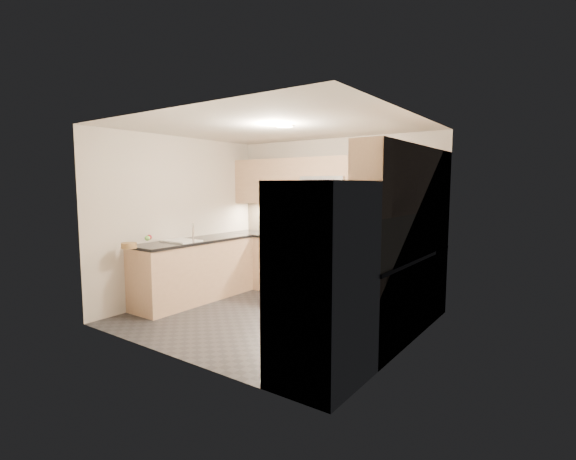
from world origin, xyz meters
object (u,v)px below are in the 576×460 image
object	(u,v)px
refrigerator	(323,283)
gas_range	(322,269)
microwave	(327,189)
fruit_basket	(129,246)
utensil_bowl	(411,241)
cutting_board	(288,234)

from	to	relation	value
refrigerator	gas_range	bearing A→B (deg)	120.88
gas_range	microwave	distance (m)	1.25
microwave	fruit_basket	size ratio (longest dim) A/B	3.83
gas_range	microwave	size ratio (longest dim) A/B	1.20
gas_range	utensil_bowl	world-z (taller)	utensil_bowl
refrigerator	utensil_bowl	xyz separation A→B (m)	(-0.03, 2.37, 0.12)
refrigerator	fruit_basket	xyz separation A→B (m)	(-2.98, 0.06, 0.08)
microwave	fruit_basket	bearing A→B (deg)	-121.49
cutting_board	fruit_basket	size ratio (longest dim) A/B	2.03
cutting_board	fruit_basket	bearing A→B (deg)	-107.97
gas_range	cutting_board	xyz separation A→B (m)	(-0.73, 0.08, 0.49)
microwave	refrigerator	size ratio (longest dim) A/B	0.42
fruit_basket	microwave	bearing A→B (deg)	58.51
fruit_basket	cutting_board	bearing A→B (deg)	72.03
microwave	refrigerator	bearing A→B (deg)	-60.38
utensil_bowl	cutting_board	distance (m)	2.15
gas_range	utensil_bowl	distance (m)	1.53
refrigerator	fruit_basket	world-z (taller)	refrigerator
microwave	utensil_bowl	world-z (taller)	microwave
refrigerator	fruit_basket	distance (m)	2.98
utensil_bowl	cutting_board	world-z (taller)	utensil_bowl
gas_range	refrigerator	distance (m)	2.86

